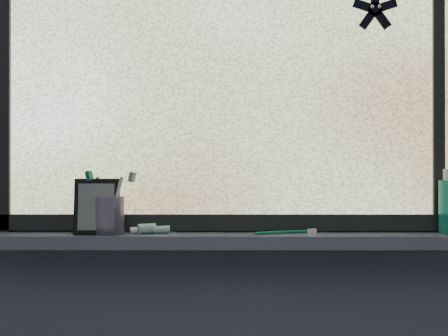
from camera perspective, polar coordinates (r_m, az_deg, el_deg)
wall_back at (r=1.60m, az=2.70°, el=1.03°), size 3.00×0.01×2.50m
windowsill at (r=1.54m, az=2.82°, el=-8.23°), size 1.62×0.14×0.04m
window_pane at (r=1.61m, az=2.73°, el=11.05°), size 1.50×0.01×1.00m
frame_bottom at (r=1.58m, az=2.74°, el=-6.20°), size 1.60×0.03×0.05m
frame_left at (r=1.75m, az=-23.90°, el=10.14°), size 0.05×0.03×1.10m
frame_mullion at (r=1.74m, az=23.23°, el=10.23°), size 0.03×0.03×1.00m
starfish_sticker at (r=1.71m, az=16.87°, el=16.95°), size 0.15×0.02×0.15m
vanity_mirror at (r=1.56m, az=-14.31°, el=-4.29°), size 0.14×0.08×0.17m
toothpaste_tube at (r=1.55m, az=-8.16°, el=-6.88°), size 0.17×0.09×0.03m
toothbrush_cup at (r=1.56m, az=-12.91°, el=-5.30°), size 0.11×0.11×0.11m
toothbrush_lying at (r=1.54m, az=6.54°, el=-7.22°), size 0.21×0.09×0.01m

